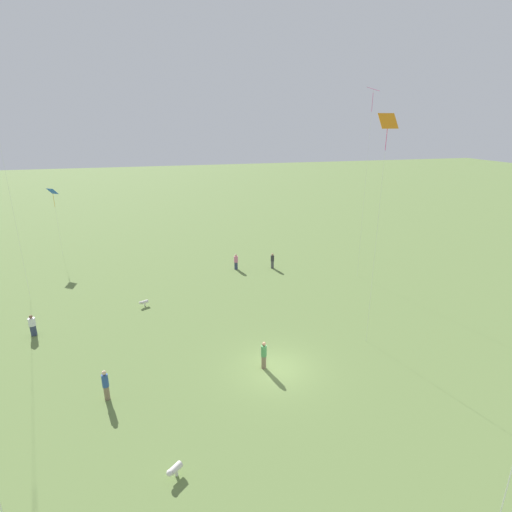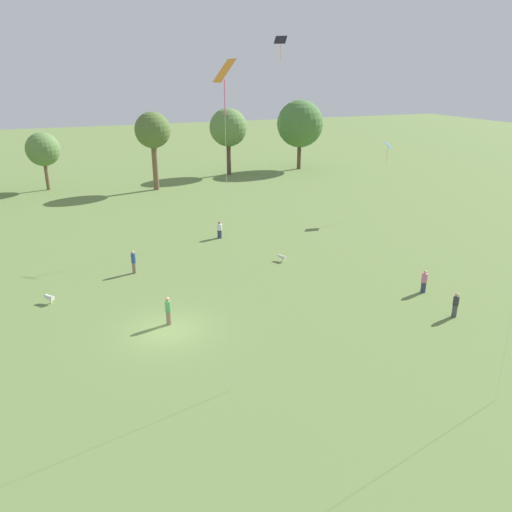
% 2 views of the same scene
% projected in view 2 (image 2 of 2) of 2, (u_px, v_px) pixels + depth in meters
% --- Properties ---
extents(ground_plane, '(240.00, 240.00, 0.00)m').
position_uv_depth(ground_plane, '(168.00, 330.00, 29.19)').
color(ground_plane, olive).
extents(tree_2, '(4.13, 4.13, 7.16)m').
position_uv_depth(tree_2, '(43.00, 150.00, 61.74)').
color(tree_2, brown).
rests_on(tree_2, ground_plane).
extents(tree_3, '(4.38, 4.38, 9.60)m').
position_uv_depth(tree_3, '(153.00, 131.00, 61.09)').
color(tree_3, brown).
rests_on(tree_3, ground_plane).
extents(tree_4, '(5.32, 5.32, 9.35)m').
position_uv_depth(tree_4, '(228.00, 128.00, 70.56)').
color(tree_4, brown).
rests_on(tree_4, ground_plane).
extents(tree_5, '(6.92, 6.92, 10.22)m').
position_uv_depth(tree_5, '(300.00, 124.00, 74.61)').
color(tree_5, brown).
rests_on(tree_5, ground_plane).
extents(person_0, '(0.48, 0.48, 1.55)m').
position_uv_depth(person_0, '(220.00, 230.00, 44.98)').
color(person_0, '#333D5B').
rests_on(person_0, ground_plane).
extents(person_3, '(0.49, 0.49, 1.59)m').
position_uv_depth(person_3, '(455.00, 305.00, 30.51)').
color(person_3, '#4C4C51').
rests_on(person_3, ground_plane).
extents(person_4, '(0.46, 0.46, 1.78)m').
position_uv_depth(person_4, '(134.00, 262.00, 37.10)').
color(person_4, '#847056').
rests_on(person_4, ground_plane).
extents(person_5, '(0.47, 0.47, 1.78)m').
position_uv_depth(person_5, '(168.00, 311.00, 29.55)').
color(person_5, '#847056').
rests_on(person_5, ground_plane).
extents(person_6, '(0.54, 0.54, 1.62)m').
position_uv_depth(person_6, '(424.00, 281.00, 33.90)').
color(person_6, '#333D5B').
rests_on(person_6, ground_plane).
extents(kite_2, '(1.30, 1.26, 17.10)m').
position_uv_depth(kite_2, '(280.00, 49.00, 43.52)').
color(kite_2, black).
rests_on(kite_2, ground_plane).
extents(kite_5, '(1.11, 1.16, 7.51)m').
position_uv_depth(kite_5, '(388.00, 147.00, 50.50)').
color(kite_5, blue).
rests_on(kite_5, ground_plane).
extents(kite_7, '(0.67, 1.06, 14.68)m').
position_uv_depth(kite_7, '(224.00, 86.00, 18.88)').
color(kite_7, orange).
rests_on(kite_7, ground_plane).
extents(dog_0, '(0.53, 0.75, 0.52)m').
position_uv_depth(dog_0, '(282.00, 257.00, 39.62)').
color(dog_0, silver).
rests_on(dog_0, ground_plane).
extents(dog_1, '(0.66, 0.71, 0.59)m').
position_uv_depth(dog_1, '(49.00, 297.00, 32.43)').
color(dog_1, silver).
rests_on(dog_1, ground_plane).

